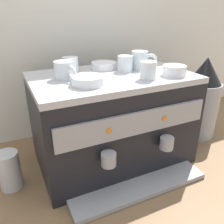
# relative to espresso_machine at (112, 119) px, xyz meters

# --- Properties ---
(ground_plane) EXTENTS (4.00, 4.00, 0.00)m
(ground_plane) POSITION_rel_espresso_machine_xyz_m (0.00, 0.00, -0.20)
(ground_plane) COLOR brown
(tiled_backsplash_wall) EXTENTS (2.80, 0.03, 1.20)m
(tiled_backsplash_wall) POSITION_rel_espresso_machine_xyz_m (0.00, 0.39, 0.40)
(tiled_backsplash_wall) COLOR silver
(tiled_backsplash_wall) RESTS_ON ground_plane
(espresso_machine) EXTENTS (0.68, 0.53, 0.41)m
(espresso_machine) POSITION_rel_espresso_machine_xyz_m (0.00, 0.00, 0.00)
(espresso_machine) COLOR black
(espresso_machine) RESTS_ON ground_plane
(ceramic_cup_0) EXTENTS (0.08, 0.11, 0.07)m
(ceramic_cup_0) POSITION_rel_espresso_machine_xyz_m (-0.20, 0.02, 0.24)
(ceramic_cup_0) COLOR silver
(ceramic_cup_0) RESTS_ON espresso_machine
(ceramic_cup_1) EXTENTS (0.09, 0.08, 0.07)m
(ceramic_cup_1) POSITION_rel_espresso_machine_xyz_m (0.08, 0.03, 0.24)
(ceramic_cup_1) COLOR silver
(ceramic_cup_1) RESTS_ON espresso_machine
(ceramic_cup_2) EXTENTS (0.09, 0.08, 0.07)m
(ceramic_cup_2) POSITION_rel_espresso_machine_xyz_m (0.10, -0.12, 0.24)
(ceramic_cup_2) COLOR silver
(ceramic_cup_2) RESTS_ON espresso_machine
(ceramic_cup_3) EXTENTS (0.07, 0.10, 0.07)m
(ceramic_cup_3) POSITION_rel_espresso_machine_xyz_m (-0.15, 0.11, 0.24)
(ceramic_cup_3) COLOR silver
(ceramic_cup_3) RESTS_ON espresso_machine
(ceramic_cup_4) EXTENTS (0.11, 0.08, 0.08)m
(ceramic_cup_4) POSITION_rel_espresso_machine_xyz_m (0.16, 0.04, 0.25)
(ceramic_cup_4) COLOR silver
(ceramic_cup_4) RESTS_ON espresso_machine
(ceramic_bowl_0) EXTENTS (0.12, 0.12, 0.03)m
(ceramic_bowl_0) POSITION_rel_espresso_machine_xyz_m (-0.14, -0.09, 0.22)
(ceramic_bowl_0) COLOR white
(ceramic_bowl_0) RESTS_ON espresso_machine
(ceramic_bowl_1) EXTENTS (0.10, 0.10, 0.04)m
(ceramic_bowl_1) POSITION_rel_espresso_machine_xyz_m (0.23, -0.12, 0.23)
(ceramic_bowl_1) COLOR white
(ceramic_bowl_1) RESTS_ON espresso_machine
(ceramic_bowl_2) EXTENTS (0.12, 0.12, 0.03)m
(ceramic_bowl_2) POSITION_rel_espresso_machine_xyz_m (0.01, 0.12, 0.22)
(ceramic_bowl_2) COLOR white
(ceramic_bowl_2) RESTS_ON espresso_machine
(coffee_grinder) EXTENTS (0.19, 0.19, 0.44)m
(coffee_grinder) POSITION_rel_espresso_machine_xyz_m (0.54, -0.00, 0.01)
(coffee_grinder) COLOR #939399
(coffee_grinder) RESTS_ON ground_plane
(milk_pitcher) EXTENTS (0.09, 0.09, 0.16)m
(milk_pitcher) POSITION_rel_espresso_machine_xyz_m (-0.46, -0.01, -0.12)
(milk_pitcher) COLOR #B7B7BC
(milk_pitcher) RESTS_ON ground_plane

